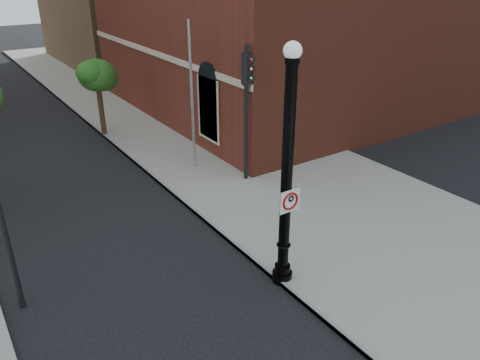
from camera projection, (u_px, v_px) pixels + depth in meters
ground at (224, 330)px, 10.39m from camera, size 120.00×120.00×0.00m
sidewalk_right at (219, 142)px, 20.89m from camera, size 8.00×60.00×0.12m
curb_edge at (135, 162)px, 18.90m from camera, size 0.10×60.00×0.14m
lamppost at (286, 184)px, 10.83m from camera, size 0.51×0.51×5.98m
no_parking_sign at (290, 201)px, 10.88m from camera, size 0.57×0.06×0.57m
traffic_signal_right at (247, 93)px, 15.96m from camera, size 0.39×0.44×4.98m
utility_pole at (192, 99)px, 17.17m from camera, size 0.11×0.11×5.62m
street_tree_c at (97, 76)px, 20.68m from camera, size 1.97×1.78×3.55m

